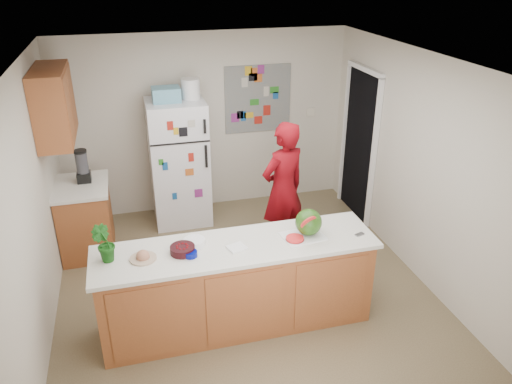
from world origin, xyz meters
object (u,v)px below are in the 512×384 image
object	(u,v)px
person	(283,190)
watermelon	(309,222)
refrigerator	(179,163)
cherry_bowl	(183,250)

from	to	relation	value
person	watermelon	size ratio (longest dim) A/B	6.56
refrigerator	person	size ratio (longest dim) A/B	1.00
person	watermelon	world-z (taller)	person
refrigerator	person	xyz separation A→B (m)	(1.09, -1.18, -0.00)
watermelon	person	bearing A→B (deg)	83.81
refrigerator	cherry_bowl	distance (m)	2.40
person	cherry_bowl	distance (m)	1.81
watermelon	cherry_bowl	world-z (taller)	watermelon
refrigerator	cherry_bowl	size ratio (longest dim) A/B	7.49
cherry_bowl	refrigerator	bearing A→B (deg)	83.91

